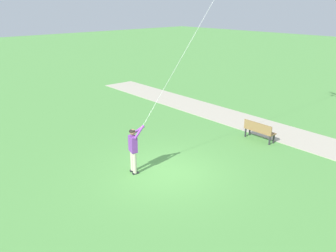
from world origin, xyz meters
The scene contains 4 objects.
ground_plane centered at (0.00, 0.00, 0.00)m, with size 120.00×120.00×0.00m, color #569947.
walkway_path centered at (-6.97, 2.00, 0.01)m, with size 2.40×32.00×0.02m, color #B7AD99.
person_kite_flyer centered at (0.89, -0.80, 1.05)m, with size 0.63×0.50×1.83m.
park_bench_near_walkway centered at (-5.36, 0.43, 0.51)m, with size 0.50×1.52×0.88m.
Camera 1 is at (8.11, 8.95, 6.06)m, focal length 38.12 mm.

